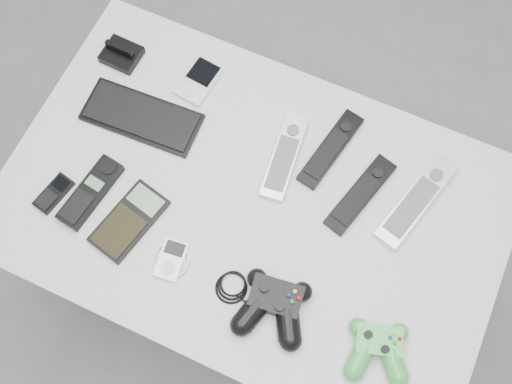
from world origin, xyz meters
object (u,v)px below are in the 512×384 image
at_px(mp3_player, 171,260).
at_px(controller_green, 378,347).
at_px(mobile_phone, 54,193).
at_px(remote_black_a, 331,149).
at_px(remote_silver_a, 284,156).
at_px(controller_black, 274,304).
at_px(pda, 198,81).
at_px(desk, 253,212).
at_px(cordless_handset, 90,192).
at_px(remote_black_b, 361,194).
at_px(calculator, 129,221).
at_px(pda_keyboard, 142,117).
at_px(remote_silver_b, 416,201).

distance_m(mp3_player, controller_green, 0.47).
bearing_deg(mobile_phone, remote_black_a, 45.98).
distance_m(remote_silver_a, controller_black, 0.34).
relative_size(pda, remote_silver_a, 0.54).
xyz_separation_m(mp3_player, controller_green, (0.47, 0.01, 0.01)).
height_order(desk, remote_silver_a, remote_silver_a).
height_order(controller_black, controller_green, controller_black).
xyz_separation_m(remote_black_a, cordless_handset, (-0.45, -0.32, 0.00)).
distance_m(desk, remote_silver_a, 0.15).
bearing_deg(remote_black_a, remote_black_b, -25.22).
bearing_deg(calculator, remote_black_a, 58.07).
bearing_deg(pda_keyboard, controller_green, -24.18).
distance_m(remote_black_b, controller_black, 0.32).
distance_m(remote_silver_a, remote_black_a, 0.11).
relative_size(remote_black_a, remote_silver_b, 0.85).
bearing_deg(mp3_player, remote_black_b, 36.92).
distance_m(remote_silver_b, cordless_handset, 0.72).
bearing_deg(remote_silver_b, remote_black_b, -147.67).
distance_m(remote_silver_a, mp3_player, 0.34).
height_order(mp3_player, controller_green, controller_green).
relative_size(remote_black_a, calculator, 1.19).
bearing_deg(cordless_handset, remote_black_a, 43.55).
height_order(remote_black_b, controller_black, controller_black).
relative_size(pda, calculator, 0.66).
bearing_deg(pda, remote_black_a, 0.77).
bearing_deg(desk, mp3_player, -118.87).
relative_size(pda, remote_silver_b, 0.47).
bearing_deg(mp3_player, remote_silver_b, 31.09).
distance_m(remote_silver_a, cordless_handset, 0.44).
height_order(remote_silver_a, remote_black_b, remote_silver_a).
bearing_deg(remote_silver_a, remote_black_a, 28.30).
xyz_separation_m(mp3_player, controller_black, (0.24, 0.00, 0.02)).
relative_size(mobile_phone, calculator, 0.53).
height_order(pda, cordless_handset, cordless_handset).
xyz_separation_m(pda, mp3_player, (0.14, -0.42, -0.00)).
bearing_deg(controller_green, desk, 136.31).
xyz_separation_m(remote_silver_b, mobile_phone, (-0.74, -0.32, -0.00)).
bearing_deg(mp3_player, mobile_phone, 167.95).
height_order(pda_keyboard, mp3_player, pda_keyboard).
xyz_separation_m(remote_black_b, cordless_handset, (-0.55, -0.25, 0.00)).
height_order(remote_black_a, calculator, remote_black_a).
bearing_deg(calculator, desk, 46.23).
xyz_separation_m(desk, mp3_player, (-0.11, -0.19, 0.07)).
distance_m(pda, remote_silver_b, 0.58).
height_order(remote_silver_a, remote_silver_b, remote_silver_b).
bearing_deg(remote_black_a, remote_silver_a, -134.20).
relative_size(pda, mp3_player, 1.33).
xyz_separation_m(remote_black_b, mp3_player, (-0.32, -0.31, -0.00)).
bearing_deg(desk, calculator, -146.45).
bearing_deg(cordless_handset, mp3_player, -6.88).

